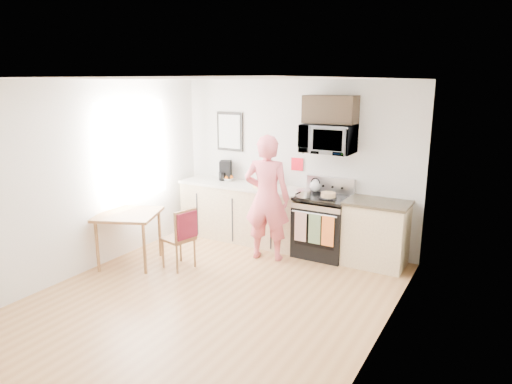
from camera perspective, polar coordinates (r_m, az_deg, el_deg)
The scene contains 28 objects.
floor at distance 5.76m, azimuth -5.35°, elevation -12.93°, with size 4.60×4.60×0.00m, color #99673B.
back_wall at distance 7.26m, azimuth 4.86°, elevation 3.53°, with size 4.00×0.04×2.60m, color beige.
front_wall at distance 3.76m, azimuth -26.44°, elevation -7.62°, with size 4.00×0.04×2.60m, color beige.
left_wall at distance 6.64m, azimuth -19.91°, elevation 1.79°, with size 0.04×4.60×2.60m, color beige.
right_wall at distance 4.50m, azimuth 15.70°, elevation -3.32°, with size 0.04×4.60×2.60m, color beige.
ceiling at distance 5.15m, azimuth -6.01°, elevation 13.89°, with size 4.00×4.60×0.04m, color white.
window at distance 7.11m, azimuth -15.01°, elevation 4.93°, with size 0.06×1.40×1.50m.
cabinet_left at distance 7.57m, azimuth -1.74°, elevation -2.63°, with size 2.10×0.60×0.90m, color tan.
countertop_left at distance 7.45m, azimuth -1.77°, elevation 0.85°, with size 2.14×0.64×0.04m, color #F1E4CF.
cabinet_right at distance 6.73m, azimuth 14.76°, elevation -5.18°, with size 0.84×0.60×0.90m, color tan.
countertop_right at distance 6.60m, azimuth 15.00°, elevation -1.31°, with size 0.88×0.64×0.04m, color black.
range at distance 6.95m, azimuth 8.31°, elevation -4.39°, with size 0.76×0.70×1.16m.
microwave at distance 6.76m, azimuth 9.03°, elevation 6.59°, with size 0.76×0.51×0.42m, color #B9B9BE.
upper_cabinet at distance 6.76m, azimuth 9.30°, elevation 10.16°, with size 0.76×0.35×0.40m, color black.
wall_art at distance 7.75m, azimuth -3.29°, elevation 7.56°, with size 0.50×0.04×0.65m.
wall_trivet at distance 7.23m, azimuth 5.17°, elevation 3.47°, with size 0.20×0.02×0.20m, color red.
person at distance 6.62m, azimuth 1.38°, elevation -0.75°, with size 0.67×0.44×1.85m, color #DC3C53.
dining_table at distance 6.73m, azimuth -15.66°, elevation -3.26°, with size 0.93×0.93×0.76m.
chair at distance 6.38m, azimuth -9.04°, elevation -4.86°, with size 0.48×0.44×0.88m.
knife_block at distance 7.35m, azimuth 1.10°, elevation 1.65°, with size 0.09×0.13×0.20m, color brown.
utensil_crock at distance 7.28m, azimuth 1.55°, elevation 1.85°, with size 0.12×0.12×0.35m.
fruit_bowl at distance 7.72m, azimuth -3.55°, elevation 1.70°, with size 0.20×0.20×0.09m.
milk_carton at distance 7.73m, azimuth -3.87°, elevation 2.49°, with size 0.10×0.10×0.27m, color tan.
coffee_maker at distance 7.75m, azimuth -3.88°, elevation 2.63°, with size 0.26×0.30×0.32m.
bread_bag at distance 7.12m, azimuth 0.74°, elevation 0.82°, with size 0.28×0.13×0.10m, color tan.
cake at distance 6.68m, azimuth 9.01°, elevation -0.43°, with size 0.26×0.26×0.09m.
kettle at distance 7.03m, azimuth 7.42°, elevation 0.78°, with size 0.17×0.17×0.22m.
pot at distance 6.70m, azimuth 5.94°, elevation -0.18°, with size 0.21×0.36×0.11m.
Camera 1 is at (2.99, -4.20, 2.58)m, focal length 32.00 mm.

